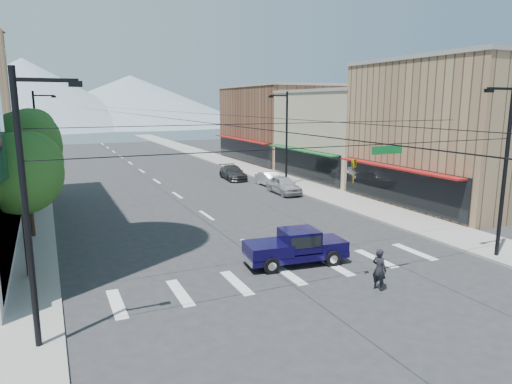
% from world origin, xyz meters
% --- Properties ---
extents(ground, '(160.00, 160.00, 0.00)m').
position_xyz_m(ground, '(0.00, 0.00, 0.00)').
color(ground, '#28282B').
rests_on(ground, ground).
extents(sidewalk_left, '(4.00, 120.00, 0.15)m').
position_xyz_m(sidewalk_left, '(-12.00, 40.00, 0.07)').
color(sidewalk_left, gray).
rests_on(sidewalk_left, ground).
extents(sidewalk_right, '(4.00, 120.00, 0.15)m').
position_xyz_m(sidewalk_right, '(12.00, 40.00, 0.07)').
color(sidewalk_right, gray).
rests_on(sidewalk_right, ground).
extents(shop_near, '(12.00, 14.00, 11.00)m').
position_xyz_m(shop_near, '(20.00, 10.00, 5.50)').
color(shop_near, '#8C6B4C').
rests_on(shop_near, ground).
extents(shop_mid, '(12.00, 14.00, 9.00)m').
position_xyz_m(shop_mid, '(20.00, 24.00, 4.50)').
color(shop_mid, tan).
rests_on(shop_mid, ground).
extents(shop_far, '(12.00, 18.00, 10.00)m').
position_xyz_m(shop_far, '(20.00, 40.00, 5.00)').
color(shop_far, brown).
rests_on(shop_far, ground).
extents(mountain_left, '(80.00, 80.00, 22.00)m').
position_xyz_m(mountain_left, '(-15.00, 150.00, 11.00)').
color(mountain_left, gray).
rests_on(mountain_left, ground).
extents(mountain_right, '(90.00, 90.00, 18.00)m').
position_xyz_m(mountain_right, '(20.00, 160.00, 9.00)').
color(mountain_right, gray).
rests_on(mountain_right, ground).
extents(tree_near, '(3.65, 3.64, 6.71)m').
position_xyz_m(tree_near, '(-11.07, 6.10, 4.99)').
color(tree_near, black).
rests_on(tree_near, ground).
extents(tree_midnear, '(4.09, 4.09, 7.52)m').
position_xyz_m(tree_midnear, '(-11.07, 13.10, 5.59)').
color(tree_midnear, black).
rests_on(tree_midnear, ground).
extents(tree_midfar, '(3.65, 3.64, 6.71)m').
position_xyz_m(tree_midfar, '(-11.07, 20.10, 4.99)').
color(tree_midfar, black).
rests_on(tree_midfar, ground).
extents(tree_far, '(4.09, 4.09, 7.52)m').
position_xyz_m(tree_far, '(-11.07, 27.10, 5.59)').
color(tree_far, black).
rests_on(tree_far, ground).
extents(signal_rig, '(21.80, 0.20, 9.00)m').
position_xyz_m(signal_rig, '(0.19, -1.00, 4.64)').
color(signal_rig, black).
rests_on(signal_rig, ground).
extents(lamp_pole_nw, '(2.00, 0.25, 9.00)m').
position_xyz_m(lamp_pole_nw, '(-10.67, 30.00, 4.94)').
color(lamp_pole_nw, black).
rests_on(lamp_pole_nw, ground).
extents(lamp_pole_ne, '(2.00, 0.25, 9.00)m').
position_xyz_m(lamp_pole_ne, '(10.67, 22.00, 4.94)').
color(lamp_pole_ne, black).
rests_on(lamp_pole_ne, ground).
extents(pickup_truck, '(5.34, 2.46, 1.75)m').
position_xyz_m(pickup_truck, '(0.81, 2.59, 0.91)').
color(pickup_truck, '#0C0735').
rests_on(pickup_truck, ground).
extents(pedestrian, '(0.62, 0.77, 1.83)m').
position_xyz_m(pedestrian, '(2.50, -1.73, 0.92)').
color(pedestrian, black).
rests_on(pedestrian, ground).
extents(parked_car_near, '(1.94, 4.58, 1.54)m').
position_xyz_m(parked_car_near, '(8.82, 18.78, 0.77)').
color(parked_car_near, '#B9B8BE').
rests_on(parked_car_near, ground).
extents(parked_car_mid, '(1.59, 4.12, 1.34)m').
position_xyz_m(parked_car_mid, '(9.40, 22.62, 0.67)').
color(parked_car_mid, silver).
rests_on(parked_car_mid, ground).
extents(parked_car_far, '(2.41, 5.09, 1.43)m').
position_xyz_m(parked_car_far, '(7.60, 27.86, 0.72)').
color(parked_car_far, '#2C2C2E').
rests_on(parked_car_far, ground).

